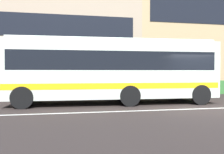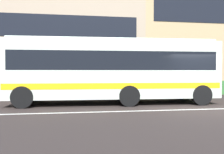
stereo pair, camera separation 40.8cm
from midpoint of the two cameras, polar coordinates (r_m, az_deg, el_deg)
The scene contains 6 objects.
ground_plane at distance 10.40m, azimuth 25.89°, elevation -7.83°, with size 160.00×160.00×0.00m, color #322926.
lane_centre_line at distance 10.40m, azimuth 25.89°, elevation -7.81°, with size 60.00×0.16×0.01m, color silver.
hedge_row_far at distance 16.42m, azimuth 18.16°, elevation -2.78°, with size 19.30×1.10×0.98m, color #377433.
apartment_block_left at distance 24.11m, azimuth -19.83°, elevation 8.80°, with size 21.56×9.71×9.67m.
apartment_block_right at distance 28.35m, azimuth 25.29°, elevation 11.17°, with size 18.75×9.71×13.16m.
transit_bus at distance 11.10m, azimuth 1.38°, elevation 2.22°, with size 10.60×2.95×3.29m.
Camera 2 is at (-5.52, -8.56, 1.60)m, focal length 33.80 mm.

